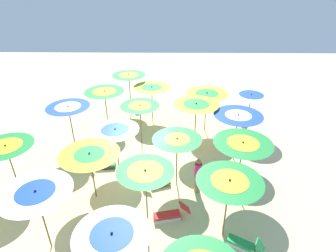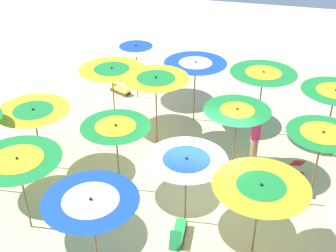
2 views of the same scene
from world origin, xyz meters
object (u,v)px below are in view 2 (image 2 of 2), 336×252
Objects in this scene: beach_umbrella_3 at (195,67)px; beach_umbrella_14 at (34,114)px; beach_umbrella_6 at (322,138)px; beach_umbrella_7 at (237,115)px; lounger_4 at (300,180)px; beachgoer_0 at (255,136)px; lounger_1 at (119,88)px; beach_umbrella_4 at (136,51)px; beach_umbrella_13 at (116,131)px; beach_umbrella_18 at (18,166)px; beach_umbrella_2 at (263,77)px; lounger_0 at (238,181)px; beach_umbrella_1 at (335,96)px; beach_umbrella_11 at (260,192)px; beach_umbrella_9 at (112,73)px; lounger_3 at (178,234)px; beach_ball at (5,178)px; beach_umbrella_8 at (156,84)px; beach_umbrella_12 at (186,165)px; beach_umbrella_17 at (91,207)px.

beach_umbrella_14 is at bearing -133.99° from beach_umbrella_3.
beach_umbrella_7 is (-2.36, 1.07, -0.25)m from beach_umbrella_6.
beachgoer_0 is (-1.50, 1.11, 0.63)m from lounger_4.
beach_umbrella_14 is at bearing -177.66° from beach_umbrella_6.
lounger_4 is (3.96, -3.07, -1.98)m from beach_umbrella_3.
beach_umbrella_3 reaches higher than lounger_1.
beach_umbrella_4 is at bearing 173.55° from beachgoer_0.
beach_umbrella_3 is at bearing 74.67° from beach_umbrella_13.
beach_umbrella_4 is 8.12m from lounger_4.
beach_umbrella_4 is 8.05m from beach_umbrella_18.
beach_umbrella_2 is 3.86m from lounger_0.
beachgoer_0 is (5.47, 4.82, -1.19)m from beach_umbrella_18.
beach_umbrella_11 is at bearing -110.54° from beach_umbrella_1.
beach_umbrella_9 is at bearing 158.45° from beach_umbrella_6.
beach_umbrella_18 reaches higher than lounger_1.
lounger_3 is 3.87× the size of beach_ball.
beach_umbrella_2 is 3.74m from lounger_4.
lounger_3 is at bearing -54.01° from beach_umbrella_9.
beach_umbrella_9 is at bearing 31.69° from lounger_3.
beach_umbrella_8 is 3.96m from beach_umbrella_14.
lounger_3 reaches higher than lounger_4.
beach_umbrella_8 is 5.17m from lounger_3.
beach_umbrella_12 is (3.61, -6.74, -0.14)m from beach_umbrella_4.
beach_umbrella_17 is (-2.94, -7.64, 0.07)m from beach_umbrella_2.
beach_umbrella_3 is 1.09× the size of beach_umbrella_14.
beach_umbrella_2 is at bearing 31.06° from beach_umbrella_14.
beach_umbrella_1 is 8.92m from lounger_1.
beach_umbrella_12 is 6.00m from beach_ball.
beach_umbrella_2 is 1.88× the size of lounger_1.
beach_umbrella_6 is (4.23, -3.88, 0.07)m from beach_umbrella_3.
beach_umbrella_12 is at bearing 59.07° from beach_umbrella_17.
beach_ball is at bearing -156.97° from beach_umbrella_1.
beach_umbrella_3 is at bearing 115.02° from beach_umbrella_11.
beach_umbrella_14 is at bearing -104.41° from beach_umbrella_4.
beach_umbrella_3 reaches higher than beach_umbrella_12.
lounger_4 is at bearing 14.00° from beach_ball.
beach_umbrella_2 is 1.08× the size of beach_umbrella_7.
beach_umbrella_12 is 1.77× the size of lounger_3.
beach_umbrella_3 is 6.74m from beach_umbrella_11.
beach_umbrella_4 is at bearing 14.46° from lounger_1.
beach_umbrella_18 is at bearing -112.98° from beach_umbrella_8.
beach_umbrella_7 reaches higher than beachgoer_0.
beach_umbrella_14 reaches higher than beachgoer_0.
beach_umbrella_8 is at bearing -155.28° from beach_umbrella_2.
lounger_3 is 0.75× the size of beachgoer_0.
beach_umbrella_2 is (-2.26, 0.91, -0.02)m from beach_umbrella_1.
beach_umbrella_9 reaches higher than beach_ball.
beach_umbrella_3 is at bearing 47.64° from beach_ball.
beach_umbrella_3 is 1.95× the size of lounger_0.
beach_umbrella_4 is 1.77× the size of lounger_1.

